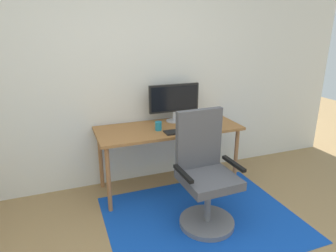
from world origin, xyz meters
TOP-DOWN VIEW (x-y plane):
  - wall_back at (0.00, 2.20)m, footprint 6.00×0.10m
  - area_rug at (0.54, 1.11)m, footprint 1.80×1.43m
  - desk at (0.46, 1.81)m, footprint 1.57×0.63m
  - monitor at (0.59, 1.99)m, footprint 0.59×0.18m
  - keyboard at (0.56, 1.61)m, footprint 0.43×0.13m
  - computer_mouse at (0.90, 1.60)m, footprint 0.06×0.10m
  - coffee_cup at (0.32, 1.75)m, footprint 0.07×0.07m
  - cell_phone at (1.05, 2.00)m, footprint 0.10×0.15m
  - office_chair at (0.53, 1.07)m, footprint 0.56×0.51m

SIDE VIEW (x-z plane):
  - area_rug at x=0.54m, z-range 0.00..0.01m
  - office_chair at x=0.53m, z-range -0.09..0.98m
  - desk at x=0.46m, z-range 0.29..1.02m
  - cell_phone at x=1.05m, z-range 0.73..0.74m
  - keyboard at x=0.56m, z-range 0.73..0.75m
  - computer_mouse at x=0.90m, z-range 0.73..0.76m
  - coffee_cup at x=0.32m, z-range 0.73..0.82m
  - monitor at x=0.59m, z-range 0.77..1.21m
  - wall_back at x=0.00m, z-range 0.00..2.60m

